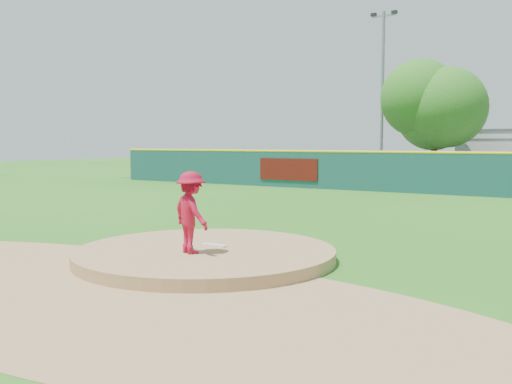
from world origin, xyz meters
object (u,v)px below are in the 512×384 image
Objects in this scene: van at (493,174)px; playground_slide at (256,167)px; pitcher at (191,212)px; light_pole_left at (382,88)px; deciduous_tree at (435,107)px.

playground_slide is at bearing 72.95° from van.
pitcher is 28.66m from light_pole_left.
playground_slide is 11.67m from deciduous_tree.
van is at bearing -71.94° from pitcher.
playground_slide is at bearing -38.85° from pitcher.
pitcher is 25.82m from playground_slide.
pitcher is 0.23× the size of deciduous_tree.
playground_slide is (-14.23, -1.73, 0.12)m from van.
deciduous_tree is 4.72m from light_pole_left.
van is 9.86m from light_pole_left.
light_pole_left is (6.63, 5.09, 5.19)m from playground_slide.
playground_slide is at bearing -142.48° from light_pole_left.
light_pole_left is at bearing 42.17° from van.
light_pole_left is at bearing 153.43° from deciduous_tree.
van is 0.71× the size of deciduous_tree.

